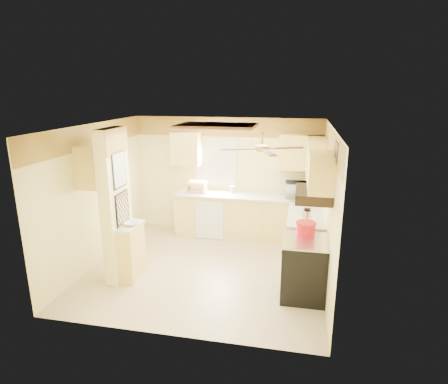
% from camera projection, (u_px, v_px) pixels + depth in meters
% --- Properties ---
extents(floor, '(4.00, 4.00, 0.00)m').
position_uv_depth(floor, '(206.00, 268.00, 6.63)').
color(floor, tan).
rests_on(floor, ground).
extents(ceiling, '(4.00, 4.00, 0.00)m').
position_uv_depth(ceiling, '(204.00, 126.00, 5.96)').
color(ceiling, white).
rests_on(ceiling, wall_back).
extents(wall_back, '(4.00, 0.00, 4.00)m').
position_uv_depth(wall_back, '(227.00, 176.00, 8.09)').
color(wall_back, '#FBED99').
rests_on(wall_back, floor).
extents(wall_front, '(4.00, 0.00, 4.00)m').
position_uv_depth(wall_front, '(166.00, 246.00, 4.50)').
color(wall_front, '#FBED99').
rests_on(wall_front, floor).
extents(wall_left, '(0.00, 3.80, 3.80)m').
position_uv_depth(wall_left, '(97.00, 195.00, 6.68)').
color(wall_left, '#FBED99').
rests_on(wall_left, floor).
extents(wall_right, '(0.00, 3.80, 3.80)m').
position_uv_depth(wall_right, '(328.00, 208.00, 5.91)').
color(wall_right, '#FBED99').
rests_on(wall_right, floor).
extents(wallpaper_border, '(4.00, 0.02, 0.40)m').
position_uv_depth(wallpaper_border, '(227.00, 127.00, 7.79)').
color(wallpaper_border, gold).
rests_on(wallpaper_border, wall_back).
extents(partition_column, '(0.20, 0.70, 2.50)m').
position_uv_depth(partition_column, '(116.00, 206.00, 6.03)').
color(partition_column, '#FBED99').
rests_on(partition_column, floor).
extents(partition_ledge, '(0.25, 0.55, 0.90)m').
position_uv_depth(partition_ledge, '(132.00, 253.00, 6.21)').
color(partition_ledge, '#FADA79').
rests_on(partition_ledge, floor).
extents(ledge_top, '(0.28, 0.58, 0.04)m').
position_uv_depth(ledge_top, '(130.00, 226.00, 6.08)').
color(ledge_top, silver).
rests_on(ledge_top, partition_ledge).
extents(lower_cabinets_back, '(3.00, 0.60, 0.90)m').
position_uv_depth(lower_cabinets_back, '(247.00, 217.00, 7.92)').
color(lower_cabinets_back, '#FADA79').
rests_on(lower_cabinets_back, floor).
extents(lower_cabinets_right, '(0.60, 1.40, 0.90)m').
position_uv_depth(lower_cabinets_right, '(305.00, 239.00, 6.74)').
color(lower_cabinets_right, '#FADA79').
rests_on(lower_cabinets_right, floor).
extents(countertop_back, '(3.04, 0.64, 0.04)m').
position_uv_depth(countertop_back, '(248.00, 196.00, 7.78)').
color(countertop_back, silver).
rests_on(countertop_back, lower_cabinets_back).
extents(countertop_right, '(0.64, 1.44, 0.04)m').
position_uv_depth(countertop_right, '(306.00, 215.00, 6.62)').
color(countertop_right, silver).
rests_on(countertop_right, lower_cabinets_right).
extents(dishwasher_panel, '(0.58, 0.02, 0.80)m').
position_uv_depth(dishwasher_panel, '(209.00, 220.00, 7.78)').
color(dishwasher_panel, white).
rests_on(dishwasher_panel, lower_cabinets_back).
extents(window, '(0.92, 0.02, 1.02)m').
position_uv_depth(window, '(216.00, 162.00, 8.04)').
color(window, white).
rests_on(window, wall_back).
extents(upper_cab_back_left, '(0.60, 0.35, 0.70)m').
position_uv_depth(upper_cab_back_left, '(186.00, 148.00, 7.92)').
color(upper_cab_back_left, '#FADA79').
rests_on(upper_cab_back_left, wall_back).
extents(upper_cab_back_right, '(0.90, 0.35, 0.70)m').
position_uv_depth(upper_cab_back_right, '(301.00, 152.00, 7.46)').
color(upper_cab_back_right, '#FADA79').
rests_on(upper_cab_back_right, wall_back).
extents(upper_cab_right, '(0.35, 1.00, 0.70)m').
position_uv_depth(upper_cab_right, '(316.00, 157.00, 6.96)').
color(upper_cab_right, '#FADA79').
rests_on(upper_cab_right, wall_right).
extents(upper_cab_left_wall, '(0.35, 0.75, 0.70)m').
position_uv_depth(upper_cab_left_wall, '(95.00, 165.00, 6.25)').
color(upper_cab_left_wall, '#FADA79').
rests_on(upper_cab_left_wall, wall_left).
extents(upper_cab_over_stove, '(0.35, 0.76, 0.52)m').
position_uv_depth(upper_cab_over_stove, '(321.00, 172.00, 5.23)').
color(upper_cab_over_stove, '#FADA79').
rests_on(upper_cab_over_stove, wall_right).
extents(stove, '(0.68, 0.77, 0.92)m').
position_uv_depth(stove, '(304.00, 268.00, 5.66)').
color(stove, black).
rests_on(stove, floor).
extents(range_hood, '(0.50, 0.76, 0.14)m').
position_uv_depth(range_hood, '(313.00, 194.00, 5.34)').
color(range_hood, black).
rests_on(range_hood, upper_cab_over_stove).
extents(poster_menu, '(0.02, 0.42, 0.57)m').
position_uv_depth(poster_menu, '(119.00, 170.00, 5.85)').
color(poster_menu, black).
rests_on(poster_menu, partition_column).
extents(poster_nashville, '(0.02, 0.42, 0.57)m').
position_uv_depth(poster_nashville, '(122.00, 209.00, 6.03)').
color(poster_nashville, black).
rests_on(poster_nashville, partition_column).
extents(ceiling_light_panel, '(1.35, 0.95, 0.06)m').
position_uv_depth(ceiling_light_panel, '(217.00, 126.00, 6.42)').
color(ceiling_light_panel, brown).
rests_on(ceiling_light_panel, ceiling).
extents(ceiling_fan, '(1.15, 1.15, 0.26)m').
position_uv_depth(ceiling_fan, '(262.00, 148.00, 5.16)').
color(ceiling_fan, gold).
rests_on(ceiling_fan, ceiling).
extents(vent_grate, '(0.02, 0.40, 0.25)m').
position_uv_depth(vent_grate, '(337.00, 152.00, 4.78)').
color(vent_grate, black).
rests_on(vent_grate, wall_right).
extents(microwave, '(0.59, 0.42, 0.31)m').
position_uv_depth(microwave, '(300.00, 190.00, 7.58)').
color(microwave, white).
rests_on(microwave, countertop_back).
extents(bowl, '(0.23, 0.23, 0.05)m').
position_uv_depth(bowl, '(131.00, 224.00, 6.05)').
color(bowl, white).
rests_on(bowl, ledge_top).
extents(dutch_oven, '(0.31, 0.31, 0.20)m').
position_uv_depth(dutch_oven, '(306.00, 229.00, 5.70)').
color(dutch_oven, red).
rests_on(dutch_oven, stove).
extents(kettle, '(0.16, 0.16, 0.25)m').
position_uv_depth(kettle, '(307.00, 216.00, 6.14)').
color(kettle, silver).
rests_on(kettle, countertop_right).
extents(dish_rack, '(0.41, 0.31, 0.24)m').
position_uv_depth(dish_rack, '(197.00, 188.00, 7.99)').
color(dish_rack, '#DBB07E').
rests_on(dish_rack, countertop_back).
extents(utensil_crock, '(0.11, 0.11, 0.22)m').
position_uv_depth(utensil_crock, '(233.00, 189.00, 7.96)').
color(utensil_crock, white).
rests_on(utensil_crock, countertop_back).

